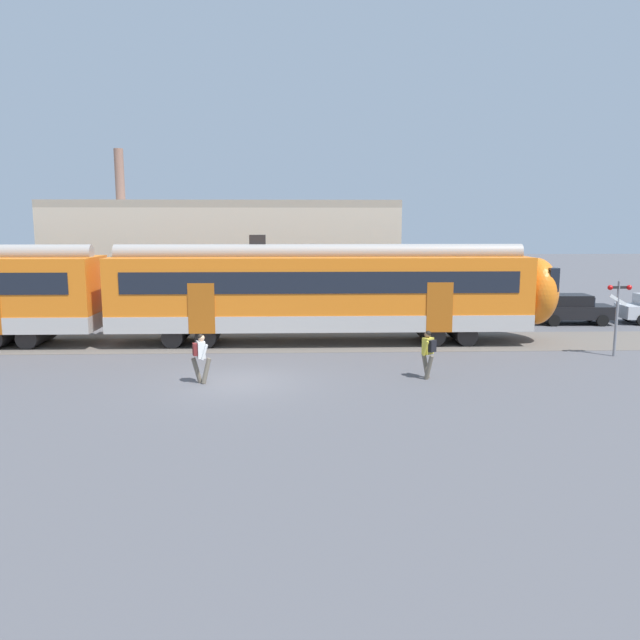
{
  "coord_description": "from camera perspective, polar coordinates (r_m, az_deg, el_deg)",
  "views": [
    {
      "loc": [
        2.03,
        -20.29,
        5.33
      ],
      "look_at": [
        2.83,
        3.06,
        1.6
      ],
      "focal_mm": 35.0,
      "sensor_mm": 36.0,
      "label": 1
    }
  ],
  "objects": [
    {
      "name": "track_bed",
      "position": [
        29.38,
        -21.98,
        -2.04
      ],
      "size": [
        80.0,
        4.4,
        0.01
      ],
      "primitive_type": "cube",
      "color": "#605951",
      "rests_on": "ground"
    },
    {
      "name": "commuter_train",
      "position": [
        28.29,
        -17.52,
        2.4
      ],
      "size": [
        38.05,
        3.07,
        4.73
      ],
      "color": "#B2ADA8",
      "rests_on": "ground"
    },
    {
      "name": "parked_car_black",
      "position": [
        35.03,
        22.05,
        0.94
      ],
      "size": [
        4.05,
        1.85,
        1.54
      ],
      "color": "black",
      "rests_on": "ground"
    },
    {
      "name": "pedestrian_yellow",
      "position": [
        21.44,
        9.87,
        -2.75
      ],
      "size": [
        0.5,
        0.7,
        1.67
      ],
      "color": "#6B6051",
      "rests_on": "ground"
    },
    {
      "name": "ground_plane",
      "position": [
        21.08,
        -7.47,
        -5.66
      ],
      "size": [
        160.0,
        160.0,
        0.0
      ],
      "primitive_type": "plane",
      "color": "#515156"
    },
    {
      "name": "background_building",
      "position": [
        35.47,
        -8.61,
        5.53
      ],
      "size": [
        18.93,
        5.0,
        9.2
      ],
      "color": "beige",
      "rests_on": "ground"
    },
    {
      "name": "crossing_signal",
      "position": [
        27.14,
        25.57,
        1.15
      ],
      "size": [
        0.96,
        0.22,
        3.0
      ],
      "color": "gray",
      "rests_on": "ground"
    },
    {
      "name": "pedestrian_white",
      "position": [
        20.9,
        -10.88,
        -3.08
      ],
      "size": [
        0.71,
        0.53,
        1.67
      ],
      "color": "#6B6051",
      "rests_on": "ground"
    }
  ]
}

